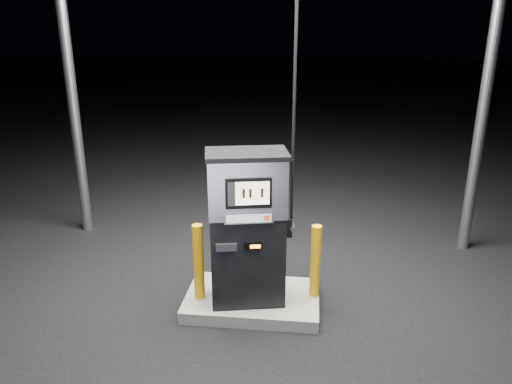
# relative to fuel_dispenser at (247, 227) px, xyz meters

# --- Properties ---
(ground) EXTENTS (80.00, 80.00, 0.00)m
(ground) POSITION_rel_fuel_dispenser_xyz_m (0.04, 0.10, -1.08)
(ground) COLOR black
(ground) RESTS_ON ground
(pump_island) EXTENTS (1.60, 1.00, 0.15)m
(pump_island) POSITION_rel_fuel_dispenser_xyz_m (0.04, 0.10, -1.01)
(pump_island) COLOR slate
(pump_island) RESTS_ON ground
(fuel_dispenser) EXTENTS (1.04, 0.71, 3.76)m
(fuel_dispenser) POSITION_rel_fuel_dispenser_xyz_m (0.00, 0.00, 0.00)
(fuel_dispenser) COLOR black
(fuel_dispenser) RESTS_ON pump_island
(bollard_left) EXTENTS (0.16, 0.16, 0.94)m
(bollard_left) POSITION_rel_fuel_dispenser_xyz_m (-0.58, -0.02, -0.46)
(bollard_left) COLOR #E3A20C
(bollard_left) RESTS_ON pump_island
(bollard_right) EXTENTS (0.16, 0.16, 0.90)m
(bollard_right) POSITION_rel_fuel_dispenser_xyz_m (0.78, 0.19, -0.48)
(bollard_right) COLOR #E3A20C
(bollard_right) RESTS_ON pump_island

